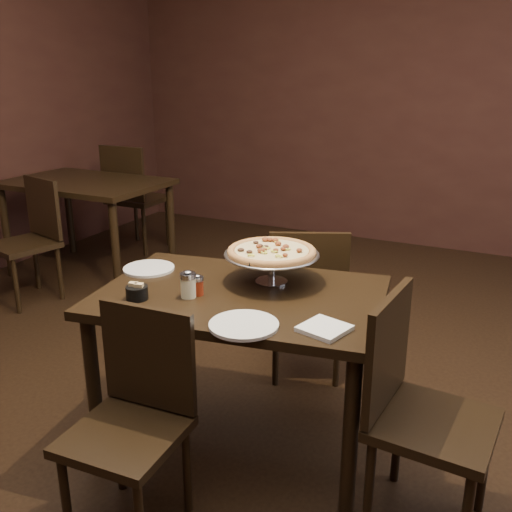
% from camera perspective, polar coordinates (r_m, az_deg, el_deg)
% --- Properties ---
extents(room, '(6.04, 7.04, 2.84)m').
position_cam_1_polar(room, '(2.35, 0.04, 11.91)').
color(room, black).
rests_on(room, ground).
extents(dining_table, '(1.31, 0.98, 0.75)m').
position_cam_1_polar(dining_table, '(2.48, -1.55, -5.77)').
color(dining_table, black).
rests_on(dining_table, ground).
extents(background_table, '(1.27, 0.85, 0.80)m').
position_cam_1_polar(background_table, '(4.91, -16.60, 6.03)').
color(background_table, black).
rests_on(background_table, ground).
extents(pizza_stand, '(0.42, 0.42, 0.18)m').
position_cam_1_polar(pizza_stand, '(2.51, 1.57, 0.40)').
color(pizza_stand, '#AEAEB5').
rests_on(pizza_stand, dining_table).
extents(parmesan_shaker, '(0.07, 0.07, 0.12)m').
position_cam_1_polar(parmesan_shaker, '(2.39, -6.80, -2.85)').
color(parmesan_shaker, beige).
rests_on(parmesan_shaker, dining_table).
extents(pepper_flake_shaker, '(0.05, 0.05, 0.09)m').
position_cam_1_polar(pepper_flake_shaker, '(2.41, -5.87, -2.93)').
color(pepper_flake_shaker, maroon).
rests_on(pepper_flake_shaker, dining_table).
extents(packet_caddy, '(0.09, 0.09, 0.07)m').
position_cam_1_polar(packet_caddy, '(2.41, -11.83, -3.56)').
color(packet_caddy, black).
rests_on(packet_caddy, dining_table).
extents(napkin_stack, '(0.19, 0.19, 0.02)m').
position_cam_1_polar(napkin_stack, '(2.11, 6.86, -7.20)').
color(napkin_stack, white).
rests_on(napkin_stack, dining_table).
extents(plate_left, '(0.24, 0.24, 0.01)m').
position_cam_1_polar(plate_left, '(2.76, -10.67, -1.24)').
color(plate_left, silver).
rests_on(plate_left, dining_table).
extents(plate_near, '(0.26, 0.26, 0.01)m').
position_cam_1_polar(plate_near, '(2.13, -1.23, -6.91)').
color(plate_near, silver).
rests_on(plate_near, dining_table).
extents(serving_spatula, '(0.17, 0.17, 0.02)m').
position_cam_1_polar(serving_spatula, '(2.37, 0.85, -0.79)').
color(serving_spatula, '#AEAEB5').
rests_on(serving_spatula, pizza_stand).
extents(chair_far, '(0.54, 0.54, 0.88)m').
position_cam_1_polar(chair_far, '(3.11, 5.10, -4.16)').
color(chair_far, black).
rests_on(chair_far, ground).
extents(chair_near, '(0.41, 0.41, 0.84)m').
position_cam_1_polar(chair_near, '(2.22, -12.08, -15.07)').
color(chair_near, black).
rests_on(chair_near, ground).
extents(chair_side, '(0.45, 0.45, 0.90)m').
position_cam_1_polar(chair_side, '(2.23, 15.69, -14.10)').
color(chair_side, black).
rests_on(chair_side, ground).
extents(bg_chair_far, '(0.47, 0.47, 1.00)m').
position_cam_1_polar(bg_chair_far, '(5.50, -12.21, 6.11)').
color(bg_chair_far, black).
rests_on(bg_chair_far, ground).
extents(bg_chair_near, '(0.51, 0.51, 0.90)m').
position_cam_1_polar(bg_chair_near, '(4.53, -21.58, 1.96)').
color(bg_chair_near, black).
rests_on(bg_chair_near, ground).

